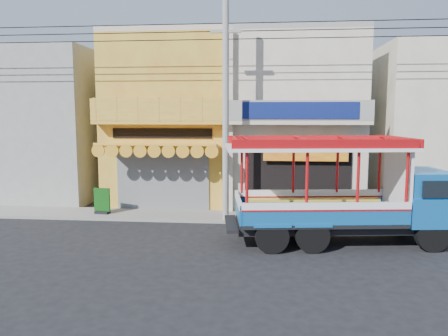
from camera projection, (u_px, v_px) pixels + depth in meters
name	position (u px, v px, depth m)	size (l,w,h in m)	color
ground	(246.00, 247.00, 14.54)	(90.00, 90.00, 0.00)	black
sidewalk	(251.00, 217.00, 18.49)	(30.00, 2.00, 0.12)	slate
shophouse_left	(176.00, 120.00, 22.28)	(6.00, 7.50, 8.24)	#C8822C
shophouse_right	(294.00, 120.00, 21.72)	(6.00, 6.75, 8.24)	#B5AC95
party_pilaster	(229.00, 123.00, 18.94)	(0.35, 0.30, 8.00)	#B5AC95
filler_building_left	(45.00, 126.00, 23.02)	(6.00, 6.00, 7.60)	gray
filler_building_right	(440.00, 127.00, 21.13)	(6.00, 6.00, 7.60)	#B5AC95
utility_pole	(229.00, 98.00, 17.27)	(28.00, 0.26, 9.00)	gray
songthaew_truck	(360.00, 193.00, 14.80)	(8.04, 3.47, 3.63)	black
green_sign	(102.00, 203.00, 18.84)	(0.73, 0.42, 1.12)	black
potted_plant_a	(316.00, 207.00, 18.26)	(0.77, 0.66, 0.85)	#265819
potted_plant_b	(302.00, 205.00, 18.46)	(0.52, 0.42, 0.94)	#265819
potted_plant_c	(315.00, 203.00, 18.85)	(0.53, 0.53, 0.96)	#265819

